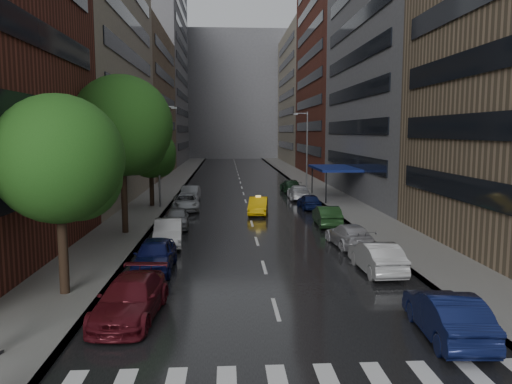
{
  "coord_description": "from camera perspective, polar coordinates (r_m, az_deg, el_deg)",
  "views": [
    {
      "loc": [
        -1.87,
        -14.44,
        6.81
      ],
      "look_at": [
        0.0,
        16.86,
        3.0
      ],
      "focal_mm": 35.0,
      "sensor_mm": 36.0,
      "label": 1
    }
  ],
  "objects": [
    {
      "name": "parked_cars_right",
      "position": [
        37.69,
        7.76,
        -2.42
      ],
      "size": [
        2.29,
        45.28,
        1.57
      ],
      "color": "#0D143D",
      "rests_on": "ground"
    },
    {
      "name": "ground",
      "position": [
        16.07,
        3.77,
        -18.16
      ],
      "size": [
        220.0,
        220.0,
        0.0
      ],
      "primitive_type": "plane",
      "color": "gray",
      "rests_on": "ground"
    },
    {
      "name": "buildings_left",
      "position": [
        74.96,
        -13.88,
        13.77
      ],
      "size": [
        8.0,
        108.0,
        38.0
      ],
      "color": "maroon",
      "rests_on": "ground"
    },
    {
      "name": "sidewalk_right",
      "position": [
        65.69,
        6.13,
        1.01
      ],
      "size": [
        4.0,
        140.0,
        0.15
      ],
      "primitive_type": "cube",
      "color": "gray",
      "rests_on": "ground"
    },
    {
      "name": "building_far",
      "position": [
        132.77,
        -2.65,
        10.89
      ],
      "size": [
        40.0,
        14.0,
        32.0
      ],
      "primitive_type": "cube",
      "color": "slate",
      "rests_on": "ground"
    },
    {
      "name": "street_lamp_left",
      "position": [
        44.86,
        -10.94,
        4.35
      ],
      "size": [
        1.74,
        0.22,
        9.0
      ],
      "color": "gray",
      "rests_on": "sidewalk_left"
    },
    {
      "name": "taxi",
      "position": [
        41.24,
        0.26,
        -1.58
      ],
      "size": [
        2.0,
        4.43,
        1.41
      ],
      "primitive_type": "imported",
      "rotation": [
        0.0,
        0.0,
        -0.12
      ],
      "color": "#E9AF0C",
      "rests_on": "ground"
    },
    {
      "name": "street_lamp_right",
      "position": [
        60.24,
        5.77,
        5.07
      ],
      "size": [
        1.74,
        0.22,
        9.0
      ],
      "color": "gray",
      "rests_on": "sidewalk_right"
    },
    {
      "name": "sidewalk_left",
      "position": [
        65.18,
        -9.68,
        0.9
      ],
      "size": [
        4.0,
        140.0,
        0.15
      ],
      "primitive_type": "cube",
      "color": "gray",
      "rests_on": "ground"
    },
    {
      "name": "buildings_right",
      "position": [
        73.57,
        10.13,
        13.24
      ],
      "size": [
        8.05,
        109.1,
        36.0
      ],
      "color": "#937A5B",
      "rests_on": "ground"
    },
    {
      "name": "awning",
      "position": [
        50.75,
        8.95,
        2.69
      ],
      "size": [
        4.0,
        8.0,
        3.12
      ],
      "color": "navy",
      "rests_on": "sidewalk_right"
    },
    {
      "name": "parked_cars_left",
      "position": [
        33.31,
        -9.46,
        -3.65
      ],
      "size": [
        2.66,
        35.59,
        1.59
      ],
      "color": "#561119",
      "rests_on": "ground"
    },
    {
      "name": "road",
      "position": [
        64.82,
        -1.74,
        0.9
      ],
      "size": [
        14.0,
        140.0,
        0.01
      ],
      "primitive_type": "cube",
      "color": "black",
      "rests_on": "ground"
    },
    {
      "name": "tree_mid",
      "position": [
        33.71,
        -15.06,
        7.3
      ],
      "size": [
        6.57,
        6.57,
        10.47
      ],
      "color": "#382619",
      "rests_on": "ground"
    },
    {
      "name": "tree_far",
      "position": [
        45.65,
        -11.93,
        4.37
      ],
      "size": [
        4.49,
        4.49,
        7.16
      ],
      "color": "#382619",
      "rests_on": "ground"
    },
    {
      "name": "tree_near",
      "position": [
        21.6,
        -21.61,
        3.49
      ],
      "size": [
        5.23,
        5.23,
        8.33
      ],
      "color": "#382619",
      "rests_on": "ground"
    }
  ]
}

